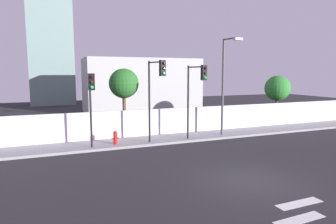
{
  "coord_description": "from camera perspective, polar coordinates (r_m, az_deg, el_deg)",
  "views": [
    {
      "loc": [
        -7.5,
        -9.61,
        4.43
      ],
      "look_at": [
        -1.01,
        6.5,
        2.12
      ],
      "focal_mm": 31.58,
      "sensor_mm": 36.0,
      "label": 1
    }
  ],
  "objects": [
    {
      "name": "perimeter_wall",
      "position": [
        20.79,
        -0.5,
        -1.79
      ],
      "size": [
        36.0,
        0.18,
        1.8
      ],
      "primitive_type": "cube",
      "color": "silver",
      "rests_on": "sidewalk"
    },
    {
      "name": "traffic_light_left",
      "position": [
        18.4,
        5.49,
        5.03
      ],
      "size": [
        0.52,
        1.81,
        4.74
      ],
      "color": "black",
      "rests_on": "sidewalk"
    },
    {
      "name": "sidewalk",
      "position": [
        19.81,
        0.87,
        -5.14
      ],
      "size": [
        36.0,
        2.4,
        0.15
      ],
      "primitive_type": "cube",
      "color": "gray",
      "rests_on": "ground"
    },
    {
      "name": "low_building_distant",
      "position": [
        34.61,
        -5.11,
        5.2
      ],
      "size": [
        12.88,
        6.0,
        6.05
      ],
      "primitive_type": "cube",
      "color": "#B0B0B0",
      "rests_on": "ground"
    },
    {
      "name": "traffic_light_center",
      "position": [
        17.44,
        -2.33,
        5.47
      ],
      "size": [
        0.59,
        1.66,
        5.0
      ],
      "color": "black",
      "rests_on": "sidewalk"
    },
    {
      "name": "ground_plane",
      "position": [
        12.97,
        15.43,
        -12.69
      ],
      "size": [
        80.0,
        80.0,
        0.0
      ],
      "primitive_type": "plane",
      "color": "#282629"
    },
    {
      "name": "traffic_light_right",
      "position": [
        16.84,
        -14.63,
        3.33
      ],
      "size": [
        0.34,
        1.12,
        4.25
      ],
      "color": "black",
      "rests_on": "sidewalk"
    },
    {
      "name": "street_lamp_curbside",
      "position": [
        20.41,
        10.93,
        6.21
      ],
      "size": [
        0.62,
        1.64,
        6.54
      ],
      "color": "#4C4C51",
      "rests_on": "sidewalk"
    },
    {
      "name": "roadside_tree_midleft",
      "position": [
        27.44,
        20.36,
        4.31
      ],
      "size": [
        2.19,
        2.19,
        4.21
      ],
      "color": "brown",
      "rests_on": "ground"
    },
    {
      "name": "roadside_tree_leftmost",
      "position": [
        20.86,
        -8.53,
        5.36
      ],
      "size": [
        2.07,
        2.07,
        4.74
      ],
      "color": "brown",
      "rests_on": "ground"
    },
    {
      "name": "fire_hydrant",
      "position": [
        18.16,
        -10.12,
        -4.79
      ],
      "size": [
        0.44,
        0.26,
        0.81
      ],
      "color": "red",
      "rests_on": "sidewalk"
    }
  ]
}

